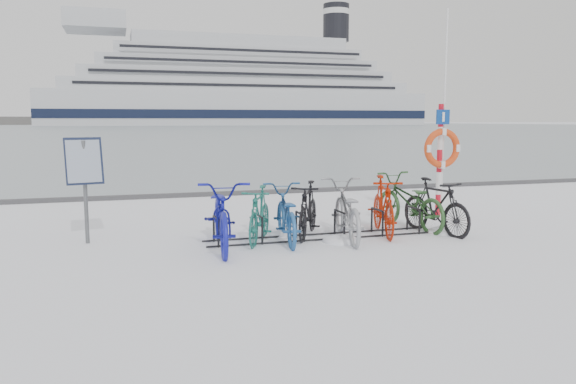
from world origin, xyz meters
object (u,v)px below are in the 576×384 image
info_board (84,167)px  cruise_ferry (238,91)px  bike_rack (320,227)px  lifebuoy_station (442,149)px

info_board → cruise_ferry: (46.71, 209.65, 12.01)m
bike_rack → cruise_ferry: size_ratio=0.03×
cruise_ferry → lifebuoy_station: bearing=-100.8°
info_board → cruise_ferry: 215.13m
bike_rack → lifebuoy_station: size_ratio=0.94×
bike_rack → cruise_ferry: cruise_ferry is taller
bike_rack → cruise_ferry: (42.90, 210.34, 13.08)m
bike_rack → lifebuoy_station: lifebuoy_station is taller
lifebuoy_station → info_board: bearing=-175.5°
bike_rack → lifebuoy_station: bearing=21.7°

